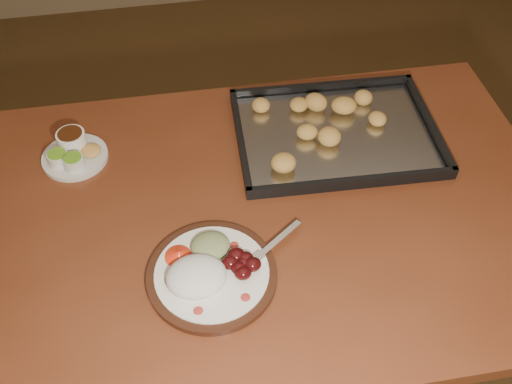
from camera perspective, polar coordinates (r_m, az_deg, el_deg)
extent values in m
plane|color=#4F331B|center=(2.05, 3.37, -9.61)|extent=(4.00, 4.00, 0.00)
cube|color=brown|center=(1.30, -2.16, -2.61)|extent=(1.51, 0.92, 0.04)
cylinder|color=#553419|center=(1.92, -24.07, -3.34)|extent=(0.07, 0.07, 0.71)
cylinder|color=#553419|center=(1.98, 16.38, 1.63)|extent=(0.07, 0.07, 0.71)
cylinder|color=#32180E|center=(1.18, -4.42, -8.29)|extent=(0.27, 0.27, 0.02)
cylinder|color=white|center=(1.17, -4.44, -8.05)|extent=(0.23, 0.23, 0.01)
ellipsoid|color=#AC2F29|center=(1.12, -5.80, -11.72)|extent=(0.02, 0.02, 0.00)
ellipsoid|color=#AC2F29|center=(1.13, -1.06, -10.49)|extent=(0.02, 0.02, 0.00)
ellipsoid|color=#AC2F29|center=(1.20, -2.20, -5.34)|extent=(0.02, 0.02, 0.00)
ellipsoid|color=#AC2F29|center=(1.17, -8.67, -8.74)|extent=(0.02, 0.02, 0.00)
ellipsoid|color=white|center=(1.15, -5.99, -8.39)|extent=(0.15, 0.14, 0.06)
ellipsoid|color=#4A0A0D|center=(1.15, -1.73, -7.59)|extent=(0.03, 0.03, 0.03)
ellipsoid|color=#4A0A0D|center=(1.17, -1.08, -6.65)|extent=(0.03, 0.03, 0.03)
ellipsoid|color=#4A0A0D|center=(1.17, -2.01, -6.37)|extent=(0.03, 0.03, 0.03)
ellipsoid|color=#4A0A0D|center=(1.16, -0.37, -7.26)|extent=(0.03, 0.03, 0.03)
ellipsoid|color=#4A0A0D|center=(1.16, -2.60, -7.05)|extent=(0.03, 0.03, 0.03)
ellipsoid|color=#4A0A0D|center=(1.16, -1.21, -7.06)|extent=(0.03, 0.03, 0.03)
ellipsoid|color=#4A0A0D|center=(1.15, -1.31, -8.10)|extent=(0.03, 0.03, 0.03)
ellipsoid|color=tan|center=(1.19, -4.59, -5.39)|extent=(0.10, 0.10, 0.03)
cone|color=#F53316|center=(1.19, -7.72, -6.19)|extent=(0.09, 0.09, 0.03)
cube|color=white|center=(1.21, 2.33, -4.69)|extent=(0.11, 0.09, 0.00)
cube|color=white|center=(1.18, 0.06, -6.59)|extent=(0.04, 0.04, 0.00)
cylinder|color=white|center=(1.17, -0.40, -7.50)|extent=(0.03, 0.02, 0.00)
cylinder|color=white|center=(1.17, -0.62, -7.33)|extent=(0.03, 0.02, 0.00)
cylinder|color=white|center=(1.17, -0.83, -7.16)|extent=(0.03, 0.02, 0.00)
cylinder|color=white|center=(1.17, -1.03, -7.00)|extent=(0.03, 0.02, 0.00)
cylinder|color=beige|center=(1.46, -17.63, 3.34)|extent=(0.16, 0.16, 0.01)
cylinder|color=silver|center=(1.44, -19.16, 3.21)|extent=(0.05, 0.05, 0.03)
cylinder|color=#60A120|center=(1.43, -19.31, 3.63)|extent=(0.04, 0.04, 0.00)
cylinder|color=silver|center=(1.42, -17.77, 2.86)|extent=(0.05, 0.05, 0.03)
cylinder|color=#60A120|center=(1.41, -17.90, 3.28)|extent=(0.04, 0.04, 0.00)
cylinder|color=white|center=(1.47, -17.95, 5.01)|extent=(0.07, 0.07, 0.04)
cylinder|color=#3A1A0A|center=(1.46, -18.13, 5.57)|extent=(0.06, 0.06, 0.00)
ellipsoid|color=#E8B652|center=(1.45, -16.18, 4.03)|extent=(0.05, 0.05, 0.02)
cube|color=black|center=(1.47, 7.95, 5.63)|extent=(0.52, 0.39, 0.01)
cube|color=black|center=(1.59, 6.56, 10.41)|extent=(0.50, 0.04, 0.02)
cube|color=black|center=(1.34, 9.72, 1.00)|extent=(0.50, 0.04, 0.02)
cube|color=black|center=(1.53, 16.92, 6.72)|extent=(0.03, 0.37, 0.02)
cube|color=black|center=(1.42, -1.58, 5.29)|extent=(0.03, 0.37, 0.02)
cube|color=silver|center=(1.46, 7.97, 5.82)|extent=(0.48, 0.35, 0.00)
ellipsoid|color=gold|center=(1.46, 10.44, 6.63)|extent=(0.06, 0.05, 0.04)
ellipsoid|color=gold|center=(1.51, 11.39, 7.98)|extent=(0.08, 0.08, 0.04)
ellipsoid|color=gold|center=(1.53, 7.68, 9.21)|extent=(0.06, 0.06, 0.04)
ellipsoid|color=gold|center=(1.47, 4.64, 7.59)|extent=(0.07, 0.07, 0.04)
ellipsoid|color=gold|center=(1.45, 3.83, 6.99)|extent=(0.07, 0.07, 0.04)
ellipsoid|color=gold|center=(1.42, 5.91, 5.87)|extent=(0.07, 0.07, 0.04)
ellipsoid|color=gold|center=(1.39, 6.04, 4.40)|extent=(0.07, 0.07, 0.04)
ellipsoid|color=gold|center=(1.38, 9.68, 3.47)|extent=(0.06, 0.06, 0.04)
ellipsoid|color=gold|center=(1.45, 12.98, 5.74)|extent=(0.08, 0.08, 0.04)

